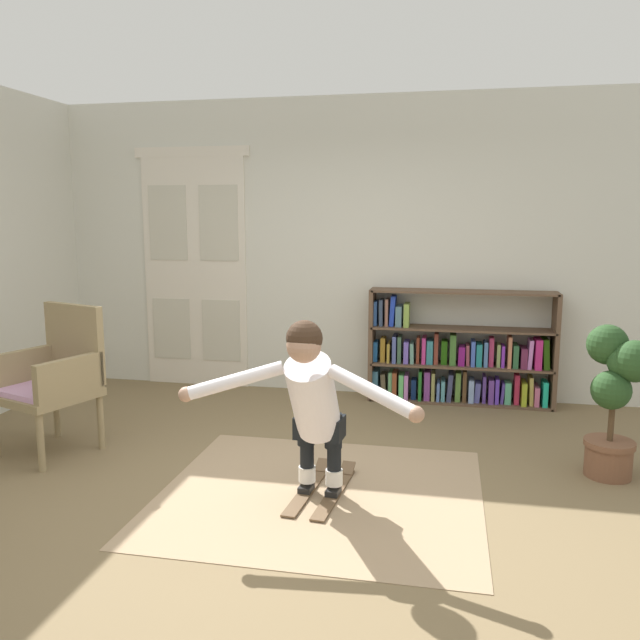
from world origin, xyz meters
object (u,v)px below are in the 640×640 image
at_px(wicker_chair, 55,375).
at_px(potted_plant, 616,390).
at_px(bookshelf, 457,358).
at_px(skis_pair, 322,489).
at_px(person_skier, 312,396).

xyz_separation_m(wicker_chair, potted_plant, (4.01, 0.30, 0.02)).
distance_m(bookshelf, wicker_chair, 3.53).
bearing_deg(wicker_chair, skis_pair, -9.38).
relative_size(skis_pair, person_skier, 0.58).
bearing_deg(potted_plant, wicker_chair, -175.73).
relative_size(wicker_chair, potted_plant, 1.06).
bearing_deg(wicker_chair, bookshelf, 32.43).
xyz_separation_m(bookshelf, person_skier, (-0.88, -2.45, 0.27)).
bearing_deg(skis_pair, bookshelf, 68.98).
distance_m(wicker_chair, person_skier, 2.17).
relative_size(bookshelf, wicker_chair, 1.57).
relative_size(bookshelf, skis_pair, 2.10).
xyz_separation_m(bookshelf, potted_plant, (1.03, -1.59, 0.18)).
bearing_deg(bookshelf, potted_plant, -57.08).
height_order(skis_pair, person_skier, person_skier).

